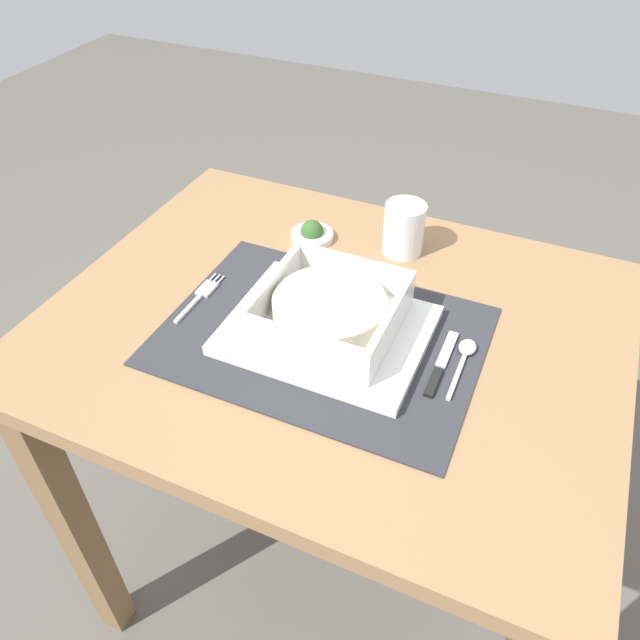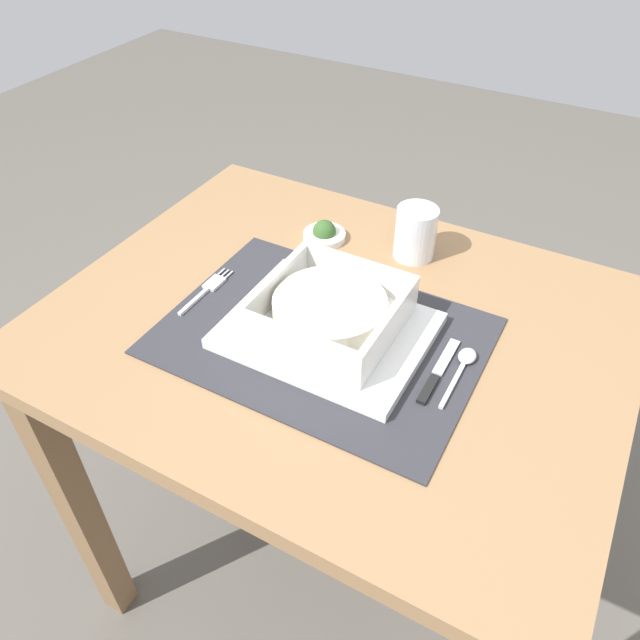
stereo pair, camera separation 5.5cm
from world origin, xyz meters
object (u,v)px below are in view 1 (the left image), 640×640
dining_table (332,379)px  drinking_glass (404,231)px  spoon (465,353)px  butter_knife (439,368)px  porridge_bowl (329,311)px  condiment_saucer (312,234)px  fork (202,294)px

dining_table → drinking_glass: size_ratio=9.52×
spoon → butter_knife: spoon is taller
porridge_bowl → condiment_saucer: 0.25m
butter_knife → condiment_saucer: (-0.29, 0.22, 0.00)m
fork → condiment_saucer: 0.23m
condiment_saucer → spoon: bearing=-30.0°
fork → drinking_glass: drinking_glass is taller
fork → spoon: size_ratio=1.06×
butter_knife → condiment_saucer: size_ratio=1.73×
porridge_bowl → fork: 0.22m
spoon → porridge_bowl: bearing=-173.1°
drinking_glass → condiment_saucer: drinking_glass is taller
porridge_bowl → drinking_glass: (0.03, 0.24, -0.00)m
fork → condiment_saucer: condiment_saucer is taller
fork → spoon: 0.40m
drinking_glass → fork: bearing=-134.9°
fork → butter_knife: (0.38, -0.01, 0.00)m
dining_table → butter_knife: butter_knife is taller
spoon → drinking_glass: drinking_glass is taller
porridge_bowl → condiment_saucer: porridge_bowl is taller
spoon → condiment_saucer: condiment_saucer is taller
porridge_bowl → spoon: 0.19m
dining_table → porridge_bowl: bearing=-76.5°
porridge_bowl → fork: size_ratio=1.49×
fork → butter_knife: butter_knife is taller
butter_knife → drinking_glass: 0.29m
condiment_saucer → butter_knife: bearing=-37.4°
drinking_glass → condiment_saucer: 0.16m
porridge_bowl → butter_knife: (0.16, -0.01, -0.04)m
dining_table → condiment_saucer: size_ratio=11.37×
butter_knife → condiment_saucer: bearing=143.1°
spoon → drinking_glass: bearing=124.8°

